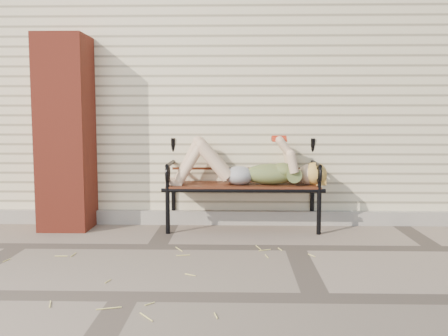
{
  "coord_description": "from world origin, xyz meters",
  "views": [
    {
      "loc": [
        -0.53,
        -4.39,
        1.17
      ],
      "look_at": [
        -0.65,
        0.53,
        0.66
      ],
      "focal_mm": 40.0,
      "sensor_mm": 36.0,
      "label": 1
    }
  ],
  "objects": [
    {
      "name": "straw_scatter",
      "position": [
        -1.35,
        -0.63,
        0.01
      ],
      "size": [
        2.44,
        1.25,
        0.01
      ],
      "color": "#E9DC71",
      "rests_on": "ground"
    },
    {
      "name": "garden_bench",
      "position": [
        -0.46,
        0.86,
        0.62
      ],
      "size": [
        1.72,
        0.68,
        1.11
      ],
      "color": "black",
      "rests_on": "ground"
    },
    {
      "name": "brick_pillar",
      "position": [
        -2.3,
        0.75,
        1.0
      ],
      "size": [
        0.5,
        0.5,
        2.0
      ],
      "primitive_type": "cube",
      "color": "maroon",
      "rests_on": "ground"
    },
    {
      "name": "foundation_strip",
      "position": [
        0.0,
        0.97,
        0.07
      ],
      "size": [
        8.0,
        0.1,
        0.15
      ],
      "primitive_type": "cube",
      "color": "#ADA89C",
      "rests_on": "ground"
    },
    {
      "name": "ground",
      "position": [
        0.0,
        0.0,
        0.0
      ],
      "size": [
        80.0,
        80.0,
        0.0
      ],
      "primitive_type": "plane",
      "color": "gray",
      "rests_on": "ground"
    },
    {
      "name": "reading_woman",
      "position": [
        -0.45,
        0.72,
        0.66
      ],
      "size": [
        1.62,
        0.37,
        0.51
      ],
      "color": "#0A3B46",
      "rests_on": "ground"
    },
    {
      "name": "house_wall",
      "position": [
        0.0,
        3.0,
        1.5
      ],
      "size": [
        8.0,
        4.0,
        3.0
      ],
      "primitive_type": "cube",
      "color": "#F7EAC1",
      "rests_on": "ground"
    }
  ]
}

